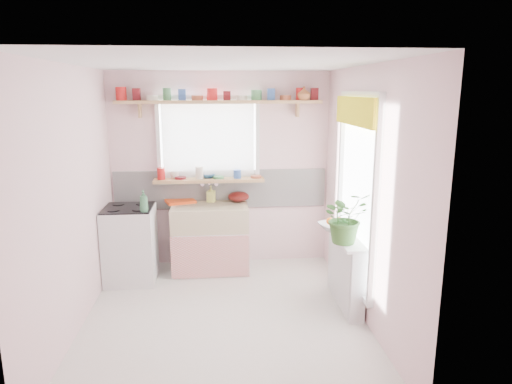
{
  "coord_description": "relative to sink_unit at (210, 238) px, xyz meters",
  "views": [
    {
      "loc": [
        -0.05,
        -4.25,
        2.26
      ],
      "look_at": [
        0.37,
        0.55,
        1.18
      ],
      "focal_mm": 32.0,
      "sensor_mm": 36.0,
      "label": 1
    }
  ],
  "objects": [
    {
      "name": "soap_bottle_sink",
      "position": [
        0.02,
        0.21,
        0.52
      ],
      "size": [
        0.12,
        0.12,
        0.21
      ],
      "primitive_type": "imported",
      "rotation": [
        0.0,
        0.0,
        -0.25
      ],
      "color": "#C4CB5A",
      "rests_on": "sink_unit"
    },
    {
      "name": "sink_unit",
      "position": [
        0.0,
        0.0,
        0.0
      ],
      "size": [
        0.95,
        0.65,
        1.11
      ],
      "color": "white",
      "rests_on": "ground"
    },
    {
      "name": "pine_shelf",
      "position": [
        0.15,
        0.18,
        1.69
      ],
      "size": [
        2.52,
        0.24,
        0.04
      ],
      "primitive_type": "cube",
      "color": "tan",
      "rests_on": "room"
    },
    {
      "name": "shelf_crockery",
      "position": [
        0.15,
        0.18,
        1.76
      ],
      "size": [
        2.47,
        0.11,
        0.12
      ],
      "color": "red",
      "rests_on": "pine_shelf"
    },
    {
      "name": "fruit_bowl",
      "position": [
        1.36,
        -0.91,
        0.38
      ],
      "size": [
        0.41,
        0.41,
        0.08
      ],
      "primitive_type": "imported",
      "rotation": [
        0.0,
        0.0,
        0.31
      ],
      "color": "silver",
      "rests_on": "radiator_ledge"
    },
    {
      "name": "radiator_ledge",
      "position": [
        1.45,
        -1.09,
        -0.03
      ],
      "size": [
        0.22,
        0.95,
        0.78
      ],
      "color": "white",
      "rests_on": "ground"
    },
    {
      "name": "cooker_bottle",
      "position": [
        -0.73,
        -0.46,
        0.61
      ],
      "size": [
        0.11,
        0.11,
        0.25
      ],
      "primitive_type": "imported",
      "rotation": [
        0.0,
        0.0,
        -0.2
      ],
      "color": "#39724A",
      "rests_on": "cooker"
    },
    {
      "name": "colander",
      "position": [
        0.38,
        0.21,
        0.48
      ],
      "size": [
        0.35,
        0.35,
        0.13
      ],
      "primitive_type": "ellipsoid",
      "rotation": [
        0.0,
        0.0,
        -0.32
      ],
      "color": "#50100D",
      "rests_on": "sink_unit"
    },
    {
      "name": "dish_tray",
      "position": [
        -0.38,
        0.21,
        0.44
      ],
      "size": [
        0.42,
        0.37,
        0.04
      ],
      "primitive_type": "cube",
      "rotation": [
        0.0,
        0.0,
        0.33
      ],
      "color": "#FE5016",
      "rests_on": "sink_unit"
    },
    {
      "name": "fruit",
      "position": [
        1.37,
        -0.9,
        0.45
      ],
      "size": [
        0.2,
        0.14,
        0.1
      ],
      "color": "orange",
      "rests_on": "fruit_bowl"
    },
    {
      "name": "sill_cup",
      "position": [
        -0.44,
        0.25,
        0.77
      ],
      "size": [
        0.14,
        0.14,
        0.09
      ],
      "primitive_type": "imported",
      "rotation": [
        0.0,
        0.0,
        0.17
      ],
      "color": "silver",
      "rests_on": "windowsill"
    },
    {
      "name": "sill_bowl",
      "position": [
        -0.01,
        0.25,
        0.76
      ],
      "size": [
        0.18,
        0.18,
        0.06
      ],
      "primitive_type": "imported",
      "rotation": [
        0.0,
        0.0,
        -0.05
      ],
      "color": "#2E6397",
      "rests_on": "windowsill"
    },
    {
      "name": "shelf_vase",
      "position": [
        1.19,
        0.12,
        1.79
      ],
      "size": [
        0.19,
        0.19,
        0.17
      ],
      "primitive_type": "imported",
      "rotation": [
        0.0,
        0.0,
        0.21
      ],
      "color": "#B76B38",
      "rests_on": "pine_shelf"
    },
    {
      "name": "sill_crockery",
      "position": [
        -0.05,
        0.19,
        0.78
      ],
      "size": [
        1.35,
        0.11,
        0.12
      ],
      "color": "red",
      "rests_on": "windowsill"
    },
    {
      "name": "cooker",
      "position": [
        -0.95,
        -0.24,
        0.03
      ],
      "size": [
        0.58,
        0.58,
        0.93
      ],
      "color": "white",
      "rests_on": "ground"
    },
    {
      "name": "herb_pot",
      "position": [
        1.36,
        -1.24,
        0.46
      ],
      "size": [
        0.14,
        0.12,
        0.23
      ],
      "primitive_type": "imported",
      "rotation": [
        0.0,
        0.0,
        -0.43
      ],
      "color": "#2B6729",
      "rests_on": "radiator_ledge"
    },
    {
      "name": "jade_plant",
      "position": [
        1.36,
        -1.31,
        0.61
      ],
      "size": [
        0.55,
        0.5,
        0.53
      ],
      "primitive_type": "imported",
      "rotation": [
        0.0,
        0.0,
        0.21
      ],
      "color": "#366327",
      "rests_on": "radiator_ledge"
    },
    {
      "name": "windowsill",
      "position": [
        -0.0,
        0.19,
        0.71
      ],
      "size": [
        1.4,
        0.22,
        0.04
      ],
      "primitive_type": "cube",
      "color": "tan",
      "rests_on": "room"
    },
    {
      "name": "room",
      "position": [
        0.81,
        -0.43,
        0.94
      ],
      "size": [
        3.2,
        3.2,
        3.2
      ],
      "color": "silver",
      "rests_on": "ground"
    }
  ]
}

